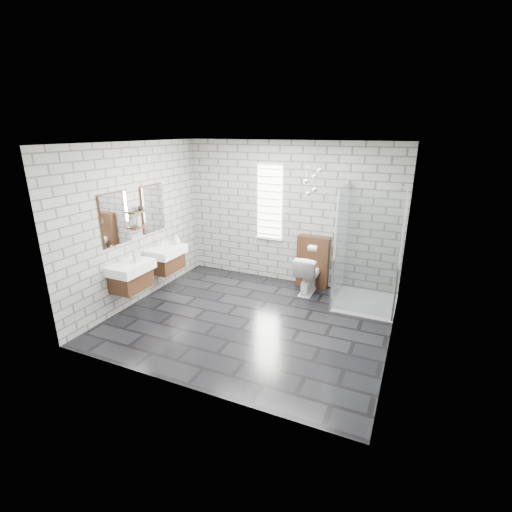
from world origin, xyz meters
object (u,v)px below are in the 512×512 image
Objects in this scene: vanity_left at (129,268)px; cistern_panel at (313,262)px; vanity_right at (165,252)px; shower_enclosure at (361,279)px; toilet at (308,274)px.

vanity_left reaches higher than cistern_panel.
shower_enclosure reaches higher than vanity_right.
shower_enclosure reaches higher than cistern_panel.
vanity_left is at bearing -137.80° from cistern_panel.
vanity_left is 3.30m from cistern_panel.
vanity_right is (0.00, 0.92, 0.00)m from vanity_left.
shower_enclosure is 2.83× the size of toilet.
cistern_panel is at bearing 151.87° from shower_enclosure.
toilet is (2.44, 1.92, -0.40)m from vanity_left.
vanity_right is at bearing 22.24° from toilet.
vanity_right reaches higher than cistern_panel.
shower_enclosure is at bearing -28.13° from cistern_panel.
vanity_left is 3.82m from shower_enclosure.
cistern_panel is at bearing 42.20° from vanity_left.
vanity_left reaches higher than toilet.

